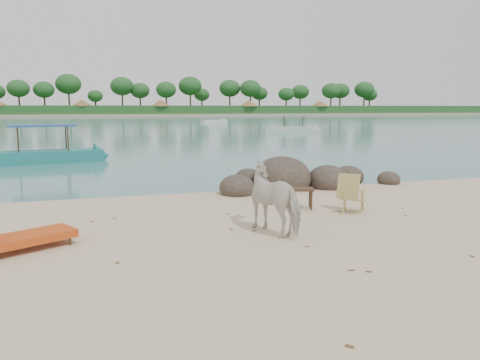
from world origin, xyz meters
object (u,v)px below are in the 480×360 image
object	(u,v)px
cow	(277,199)
side_table	(300,200)
boulders	(294,180)
lounge_chair	(25,234)
deck_chair	(354,195)
boat_near	(42,131)

from	to	relation	value
cow	side_table	xyz separation A→B (m)	(1.33, 1.83, -0.44)
cow	side_table	world-z (taller)	cow
boulders	cow	distance (m)	5.56
side_table	lounge_chair	distance (m)	6.30
cow	deck_chair	bearing A→B (deg)	-176.09
deck_chair	cow	bearing A→B (deg)	-114.18
cow	boulders	bearing A→B (deg)	-137.43
boulders	lounge_chair	world-z (taller)	boulders
boat_near	lounge_chair	bearing A→B (deg)	-93.46
cow	side_table	bearing A→B (deg)	-146.42
boulders	cow	size ratio (longest dim) A/B	3.79
lounge_chair	deck_chair	xyz separation A→B (m)	(7.12, 0.96, 0.14)
cow	boat_near	xyz separation A→B (m)	(-5.90, 14.93, 0.74)
side_table	lounge_chair	xyz separation A→B (m)	(-6.06, -1.71, 0.05)
boulders	lounge_chair	size ratio (longest dim) A/B	3.02
deck_chair	lounge_chair	bearing A→B (deg)	-130.89
lounge_chair	boat_near	xyz separation A→B (m)	(-1.17, 14.81, 1.13)
cow	lounge_chair	bearing A→B (deg)	-21.98
boat_near	side_table	bearing A→B (deg)	-69.08
side_table	deck_chair	bearing A→B (deg)	-17.34
boulders	side_table	distance (m)	3.32
boulders	deck_chair	world-z (taller)	boulders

